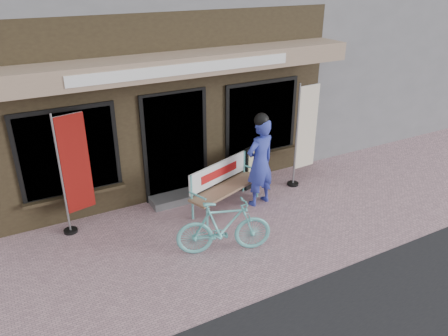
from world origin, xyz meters
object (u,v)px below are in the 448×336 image
bicycle (224,227)px  menu_stand (253,166)px  bench (223,182)px  nobori_red (74,171)px  nobori_cream (305,133)px  person (260,161)px

bicycle → menu_stand: 2.42m
bench → bicycle: bicycle is taller
nobori_red → bicycle: bearing=-57.1°
bicycle → menu_stand: size_ratio=1.67×
bench → nobori_cream: nobori_cream is taller
nobori_red → person: bearing=-25.7°
person → nobori_cream: nobori_cream is taller
nobori_cream → nobori_red: bearing=171.1°
bicycle → nobori_red: (-1.91, 1.86, 0.67)m
bench → menu_stand: menu_stand is taller
person → nobori_cream: bearing=3.2°
person → nobori_cream: 1.37m
nobori_cream → person: bearing=-169.7°
nobori_red → nobori_cream: (4.61, -0.43, 0.01)m
person → bicycle: size_ratio=1.20×
bicycle → nobori_cream: size_ratio=0.70×
bench → person: 0.82m
person → bicycle: person is taller
nobori_cream → menu_stand: bearing=158.8°
nobori_red → menu_stand: bearing=-14.4°
bicycle → menu_stand: bicycle is taller
bench → bicycle: size_ratio=1.10×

